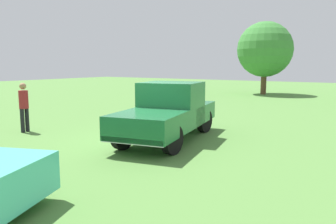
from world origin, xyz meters
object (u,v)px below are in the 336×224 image
(pickup_truck, at_px, (169,110))
(tree_far_center, at_px, (265,50))
(traffic_cone, at_px, (173,112))
(person_bystander, at_px, (24,104))

(pickup_truck, xyz_separation_m, tree_far_center, (18.00, 2.67, 2.61))
(pickup_truck, xyz_separation_m, traffic_cone, (3.71, 2.24, -0.68))
(person_bystander, bearing_deg, pickup_truck, 14.50)
(person_bystander, bearing_deg, traffic_cone, 58.02)
(person_bystander, distance_m, traffic_cone, 6.24)
(tree_far_center, bearing_deg, traffic_cone, -178.29)
(pickup_truck, relative_size, tree_far_center, 0.92)
(person_bystander, relative_size, tree_far_center, 0.30)
(person_bystander, height_order, traffic_cone, person_bystander)
(person_bystander, height_order, tree_far_center, tree_far_center)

